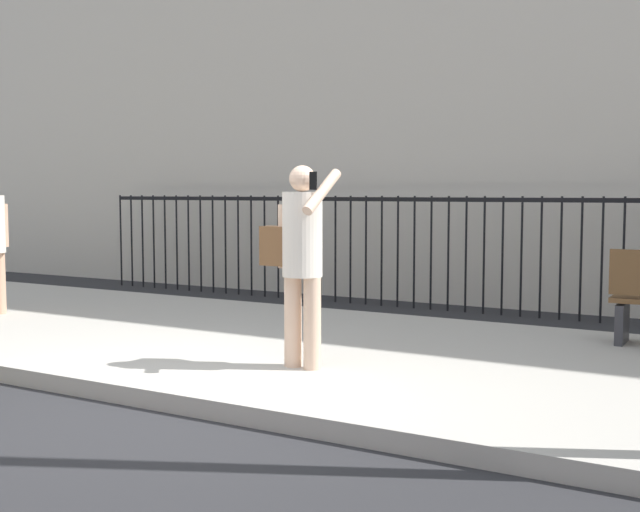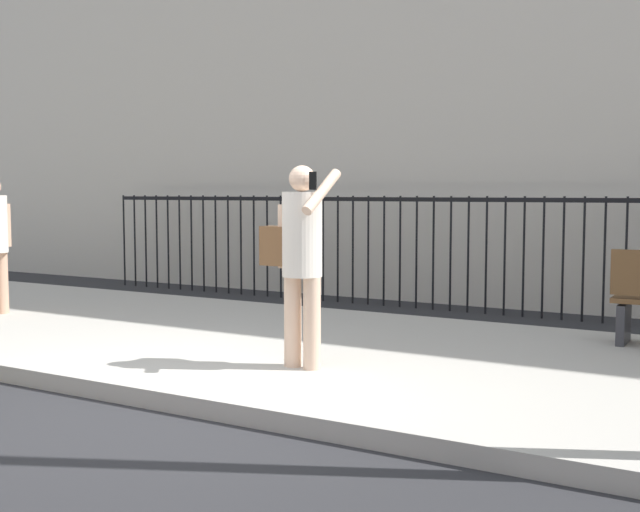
{
  "view_description": "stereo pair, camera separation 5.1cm",
  "coord_description": "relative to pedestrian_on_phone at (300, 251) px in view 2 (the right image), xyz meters",
  "views": [
    {
      "loc": [
        4.03,
        -4.47,
        1.65
      ],
      "look_at": [
        0.57,
        1.55,
        1.09
      ],
      "focal_mm": 44.43,
      "sensor_mm": 36.0,
      "label": 1
    },
    {
      "loc": [
        4.08,
        -4.44,
        1.65
      ],
      "look_at": [
        0.57,
        1.55,
        1.09
      ],
      "focal_mm": 44.43,
      "sensor_mm": 36.0,
      "label": 2
    }
  ],
  "objects": [
    {
      "name": "ground_plane",
      "position": [
        -0.55,
        -1.25,
        -1.15
      ],
      "size": [
        60.0,
        60.0,
        0.0
      ],
      "primitive_type": "plane",
      "color": "#28282B"
    },
    {
      "name": "pedestrian_on_phone",
      "position": [
        0.0,
        0.0,
        0.0
      ],
      "size": [
        0.66,
        0.5,
        1.73
      ],
      "color": "beige",
      "rests_on": "sidewalk"
    },
    {
      "name": "iron_fence",
      "position": [
        -0.55,
        4.65,
        -0.13
      ],
      "size": [
        12.03,
        0.04,
        1.6
      ],
      "color": "black",
      "rests_on": "ground"
    },
    {
      "name": "sidewalk",
      "position": [
        -0.55,
        0.95,
        -1.08
      ],
      "size": [
        28.0,
        4.4,
        0.15
      ],
      "primitive_type": "cube",
      "color": "#B2ADA3",
      "rests_on": "ground"
    }
  ]
}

